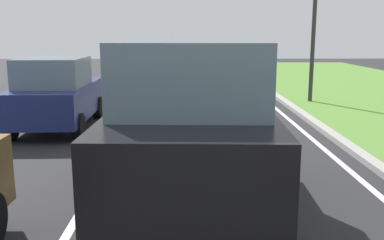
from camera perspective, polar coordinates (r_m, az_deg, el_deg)
The scene contains 6 objects.
ground_plane at distance 10.58m, azimuth -4.76°, elevation -1.64°, with size 60.00×60.00×0.00m, color #262628.
lane_line_center at distance 10.65m, azimuth -8.52°, elevation -1.62°, with size 0.12×32.00×0.01m, color silver.
lane_line_right_edge at distance 10.94m, azimuth 14.40°, elevation -1.51°, with size 0.12×32.00×0.01m, color silver.
curb_right at distance 11.07m, azimuth 16.91°, elevation -1.20°, with size 0.24×48.00×0.12m, color #9E9B93.
car_suv_ahead at distance 5.80m, azimuth -0.02°, elevation -0.69°, with size 2.11×4.57×2.28m.
car_hatchback_far at distance 11.37m, azimuth -17.27°, elevation 3.31°, with size 1.80×3.74×1.78m.
Camera 1 is at (0.72, 3.71, 2.38)m, focal length 40.79 mm.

